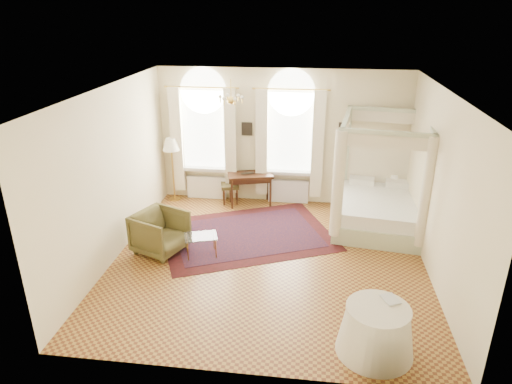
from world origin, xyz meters
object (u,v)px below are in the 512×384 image
Objects in this scene: canopy_bed at (379,204)px; side_table at (376,330)px; floor_lamp at (171,147)px; coffee_table at (201,238)px; armchair at (160,232)px; writing_desk at (250,178)px; stool at (230,187)px; nightstand at (389,200)px.

canopy_bed is 4.13m from side_table.
floor_lamp is at bearing 169.42° from canopy_bed.
side_table is at bearing -37.09° from coffee_table.
coffee_table is (0.84, -0.05, -0.04)m from armchair.
writing_desk is 5.58m from side_table.
coffee_table is (-0.10, -2.67, -0.03)m from stool.
stool is 0.32× the size of floor_lamp.
nightstand is 0.45× the size of writing_desk.
coffee_table is at bearing -63.12° from floor_lamp.
armchair reaches higher than writing_desk.
side_table is at bearing -58.99° from stool.
writing_desk reaches higher than stool.
stool is at bearing 0.00° from floor_lamp.
writing_desk is 2.96m from armchair.
armchair is (-4.85, -2.61, 0.16)m from nightstand.
coffee_table is 0.45× the size of floor_lamp.
canopy_bed is at bearing -14.78° from stool.
nightstand is at bearing -38.91° from armchair.
canopy_bed is at bearing -112.94° from nightstand.
stool is (-3.91, 0.00, 0.15)m from nightstand.
writing_desk is at bearing -1.35° from floor_lamp.
stool is 0.47× the size of side_table.
writing_desk is 2.29× the size of stool.
floor_lamp is 6.80m from side_table.
stool is at bearing 121.01° from side_table.
coffee_table is at bearing -103.19° from writing_desk.
nightstand reaches higher than coffee_table.
coffee_table is at bearing -92.13° from stool.
stool is 0.56× the size of armchair.
floor_lamp is (-1.97, 0.05, 0.70)m from writing_desk.
stool is at bearing 174.87° from writing_desk.
armchair is 0.84× the size of side_table.
armchair is at bearing 148.66° from side_table.
armchair is (-4.45, -1.68, -0.14)m from canopy_bed.
canopy_bed is 4.85× the size of stool.
armchair is (-1.46, -2.57, -0.27)m from writing_desk.
floor_lamp is 1.48× the size of side_table.
writing_desk reaches higher than nightstand.
canopy_bed is 1.05m from nightstand.
writing_desk is at bearing -5.13° from stool.
stool is at bearing 165.22° from canopy_bed.
stool is at bearing 87.87° from coffee_table.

